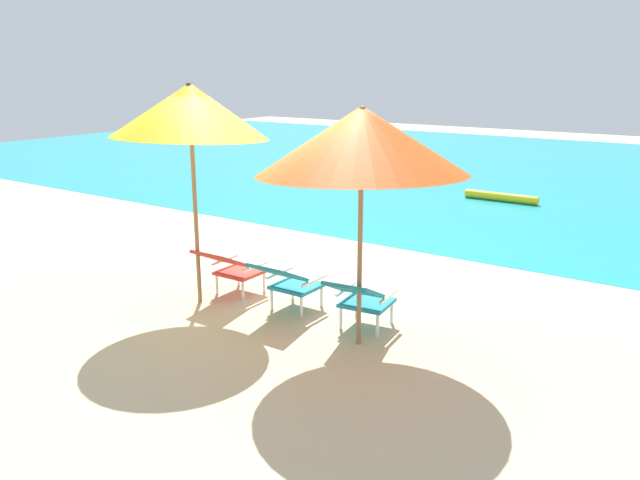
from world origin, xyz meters
TOP-DOWN VIEW (x-y plane):
  - ground_plane at (0.00, 4.00)m, footprint 40.00×40.00m
  - ocean_band at (0.00, 11.86)m, footprint 40.00×18.00m
  - swim_buoy at (-0.14, 7.46)m, footprint 1.60×0.18m
  - lounge_chair_left at (-0.94, -0.32)m, footprint 0.55×0.88m
  - lounge_chair_center at (-0.01, -0.34)m, footprint 0.55×0.87m
  - lounge_chair_right at (0.98, -0.34)m, footprint 0.64×0.93m
  - beach_umbrella_left at (-1.13, -0.69)m, footprint 2.05×2.07m
  - beach_umbrella_right at (1.13, -0.63)m, footprint 2.99×2.99m

SIDE VIEW (x-z plane):
  - ground_plane at x=0.00m, z-range 0.00..0.00m
  - ocean_band at x=0.00m, z-range 0.00..0.01m
  - swim_buoy at x=-0.14m, z-range 0.01..0.19m
  - lounge_chair_left at x=-0.94m, z-range 0.06..0.75m
  - lounge_chair_center at x=-0.01m, z-range 0.06..0.75m
  - lounge_chair_right at x=0.98m, z-range 0.06..0.75m
  - beach_umbrella_right at x=1.13m, z-range 0.87..3.39m
  - beach_umbrella_left at x=-1.13m, z-range 0.99..3.68m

